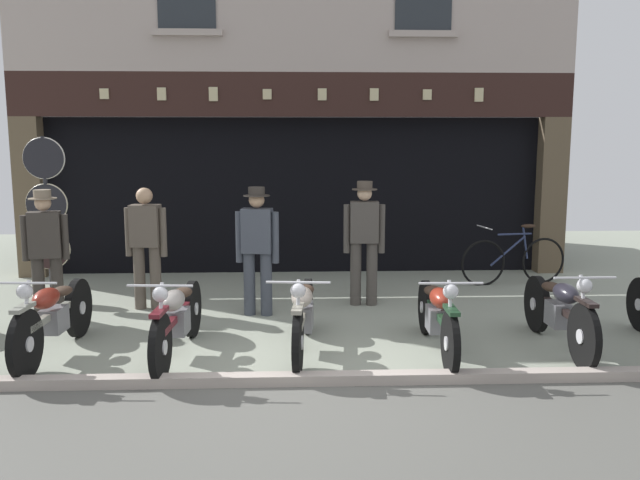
# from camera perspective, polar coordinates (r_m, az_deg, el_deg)

# --- Properties ---
(ground) EXTENTS (21.06, 22.00, 0.18)m
(ground) POSITION_cam_1_polar(r_m,az_deg,el_deg) (5.39, -1.76, -16.68)
(ground) COLOR gray
(shop_facade) EXTENTS (9.36, 4.42, 6.05)m
(shop_facade) POSITION_cam_1_polar(r_m,az_deg,el_deg) (12.88, -2.20, 6.11)
(shop_facade) COLOR black
(shop_facade) RESTS_ON ground
(motorcycle_left) EXTENTS (0.62, 2.03, 0.93)m
(motorcycle_left) POSITION_cam_1_polar(r_m,az_deg,el_deg) (7.52, -21.88, -6.04)
(motorcycle_left) COLOR black
(motorcycle_left) RESTS_ON ground
(motorcycle_center_left) EXTENTS (0.62, 2.07, 0.92)m
(motorcycle_center_left) POSITION_cam_1_polar(r_m,az_deg,el_deg) (7.12, -12.13, -6.48)
(motorcycle_center_left) COLOR black
(motorcycle_center_left) RESTS_ON ground
(motorcycle_center) EXTENTS (0.62, 2.05, 0.91)m
(motorcycle_center) POSITION_cam_1_polar(r_m,az_deg,el_deg) (7.12, -1.45, -6.31)
(motorcycle_center) COLOR black
(motorcycle_center) RESTS_ON ground
(motorcycle_center_right) EXTENTS (0.62, 2.01, 0.91)m
(motorcycle_center_right) POSITION_cam_1_polar(r_m,az_deg,el_deg) (7.20, 10.03, -6.30)
(motorcycle_center_right) COLOR black
(motorcycle_center_right) RESTS_ON ground
(motorcycle_right) EXTENTS (0.62, 1.96, 0.92)m
(motorcycle_right) POSITION_cam_1_polar(r_m,az_deg,el_deg) (7.66, 19.82, -5.68)
(motorcycle_right) COLOR black
(motorcycle_right) RESTS_ON ground
(salesman_left) EXTENTS (0.55, 0.34, 1.63)m
(salesman_left) POSITION_cam_1_polar(r_m,az_deg,el_deg) (9.03, -22.44, -0.62)
(salesman_left) COLOR #38332D
(salesman_left) RESTS_ON ground
(shopkeeper_center) EXTENTS (0.56, 0.27, 1.62)m
(shopkeeper_center) POSITION_cam_1_polar(r_m,az_deg,el_deg) (9.08, -14.66, -0.20)
(shopkeeper_center) COLOR brown
(shopkeeper_center) RESTS_ON ground
(salesman_right) EXTENTS (0.55, 0.34, 1.66)m
(salesman_right) POSITION_cam_1_polar(r_m,az_deg,el_deg) (8.52, -5.39, -0.43)
(salesman_right) COLOR #3D424C
(salesman_right) RESTS_ON ground
(assistant_far_right) EXTENTS (0.56, 0.34, 1.69)m
(assistant_far_right) POSITION_cam_1_polar(r_m,az_deg,el_deg) (9.01, 3.80, 0.25)
(assistant_far_right) COLOR #47423D
(assistant_far_right) RESTS_ON ground
(tyre_sign_pole) EXTENTS (0.58, 0.06, 2.29)m
(tyre_sign_pole) POSITION_cam_1_polar(r_m,az_deg,el_deg) (9.97, -22.36, 2.72)
(tyre_sign_pole) COLOR #232328
(tyre_sign_pole) RESTS_ON ground
(advert_board_near) EXTENTS (0.67, 0.03, 1.06)m
(advert_board_near) POSITION_cam_1_polar(r_m,az_deg,el_deg) (11.38, 6.44, 6.80)
(advert_board_near) COLOR silver
(leaning_bicycle) EXTENTS (1.73, 0.50, 0.95)m
(leaning_bicycle) POSITION_cam_1_polar(r_m,az_deg,el_deg) (10.83, 16.28, -1.61)
(leaning_bicycle) COLOR black
(leaning_bicycle) RESTS_ON ground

